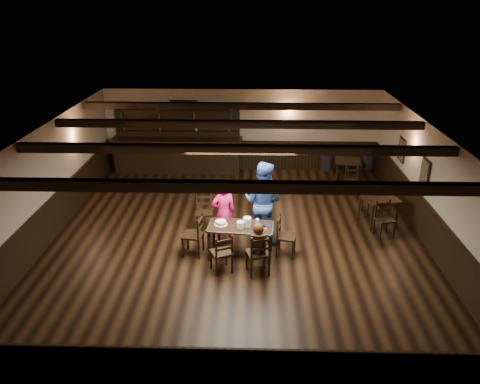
{
  "coord_description": "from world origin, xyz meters",
  "views": [
    {
      "loc": [
        0.36,
        -10.04,
        5.47
      ],
      "look_at": [
        0.07,
        0.2,
        1.16
      ],
      "focal_mm": 35.0,
      "sensor_mm": 36.0,
      "label": 1
    }
  ],
  "objects_px": {
    "dining_table": "(241,230)",
    "man_blue": "(263,202)",
    "bar_counter": "(178,150)",
    "woman_pink": "(223,213)",
    "cake": "(221,223)",
    "chair_near_left": "(223,251)",
    "chair_near_right": "(259,252)"
  },
  "relations": [
    {
      "from": "chair_near_right",
      "to": "woman_pink",
      "type": "bearing_deg",
      "value": 121.13
    },
    {
      "from": "dining_table",
      "to": "chair_near_left",
      "type": "xyz_separation_m",
      "value": [
        -0.36,
        -0.71,
        -0.14
      ]
    },
    {
      "from": "chair_near_left",
      "to": "chair_near_right",
      "type": "height_order",
      "value": "chair_near_right"
    },
    {
      "from": "dining_table",
      "to": "cake",
      "type": "height_order",
      "value": "cake"
    },
    {
      "from": "woman_pink",
      "to": "dining_table",
      "type": "bearing_deg",
      "value": 106.08
    },
    {
      "from": "chair_near_left",
      "to": "cake",
      "type": "xyz_separation_m",
      "value": [
        -0.09,
        0.76,
        0.27
      ]
    },
    {
      "from": "woman_pink",
      "to": "cake",
      "type": "height_order",
      "value": "woman_pink"
    },
    {
      "from": "chair_near_left",
      "to": "man_blue",
      "type": "xyz_separation_m",
      "value": [
        0.86,
        1.51,
        0.47
      ]
    },
    {
      "from": "dining_table",
      "to": "chair_near_right",
      "type": "height_order",
      "value": "chair_near_right"
    },
    {
      "from": "dining_table",
      "to": "bar_counter",
      "type": "distance_m",
      "value": 5.94
    },
    {
      "from": "dining_table",
      "to": "cake",
      "type": "xyz_separation_m",
      "value": [
        -0.45,
        0.05,
        0.13
      ]
    },
    {
      "from": "chair_near_left",
      "to": "man_blue",
      "type": "relative_size",
      "value": 0.45
    },
    {
      "from": "chair_near_left",
      "to": "cake",
      "type": "bearing_deg",
      "value": 96.46
    },
    {
      "from": "cake",
      "to": "chair_near_right",
      "type": "bearing_deg",
      "value": -44.64
    },
    {
      "from": "man_blue",
      "to": "bar_counter",
      "type": "relative_size",
      "value": 0.46
    },
    {
      "from": "woman_pink",
      "to": "man_blue",
      "type": "bearing_deg",
      "value": 173.22
    },
    {
      "from": "bar_counter",
      "to": "chair_near_left",
      "type": "bearing_deg",
      "value": -73.17
    },
    {
      "from": "man_blue",
      "to": "bar_counter",
      "type": "distance_m",
      "value": 5.45
    },
    {
      "from": "chair_near_left",
      "to": "man_blue",
      "type": "distance_m",
      "value": 1.8
    },
    {
      "from": "chair_near_right",
      "to": "man_blue",
      "type": "bearing_deg",
      "value": 86.6
    },
    {
      "from": "dining_table",
      "to": "man_blue",
      "type": "height_order",
      "value": "man_blue"
    },
    {
      "from": "cake",
      "to": "bar_counter",
      "type": "xyz_separation_m",
      "value": [
        -1.79,
        5.45,
        -0.07
      ]
    },
    {
      "from": "chair_near_right",
      "to": "woman_pink",
      "type": "distance_m",
      "value": 1.61
    },
    {
      "from": "woman_pink",
      "to": "man_blue",
      "type": "height_order",
      "value": "man_blue"
    },
    {
      "from": "man_blue",
      "to": "cake",
      "type": "bearing_deg",
      "value": 61.32
    },
    {
      "from": "woman_pink",
      "to": "bar_counter",
      "type": "xyz_separation_m",
      "value": [
        -1.82,
        4.93,
        -0.07
      ]
    },
    {
      "from": "dining_table",
      "to": "chair_near_right",
      "type": "xyz_separation_m",
      "value": [
        0.4,
        -0.79,
        -0.1
      ]
    },
    {
      "from": "dining_table",
      "to": "chair_near_left",
      "type": "relative_size",
      "value": 1.7
    },
    {
      "from": "dining_table",
      "to": "man_blue",
      "type": "relative_size",
      "value": 0.76
    },
    {
      "from": "chair_near_left",
      "to": "woman_pink",
      "type": "relative_size",
      "value": 0.56
    },
    {
      "from": "woman_pink",
      "to": "bar_counter",
      "type": "bearing_deg",
      "value": -89.97
    },
    {
      "from": "dining_table",
      "to": "woman_pink",
      "type": "xyz_separation_m",
      "value": [
        -0.42,
        0.57,
        0.13
      ]
    }
  ]
}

